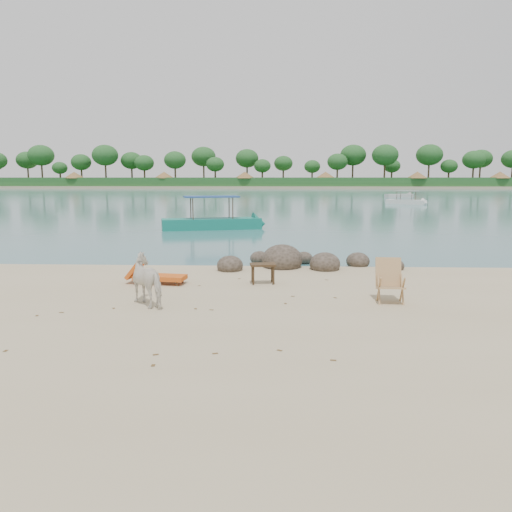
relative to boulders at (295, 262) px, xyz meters
The scene contains 12 objects.
water 84.14m from the boulders, 91.07° to the left, with size 400.00×400.00×0.00m, color #35656A.
far_shore 164.13m from the boulders, 90.55° to the left, with size 420.00×90.00×1.40m, color tan.
far_scenery 130.86m from the boulders, 90.67° to the left, with size 420.00×18.00×9.50m.
boulders is the anchor object (origin of this frame).
cow 6.32m from the boulders, 124.78° to the right, with size 0.64×1.41×1.19m, color white.
side_table 2.92m from the boulders, 110.30° to the right, with size 0.70×0.45×0.57m, color #302113, non-canonical shape.
lounge_chair 4.86m from the boulders, 143.90° to the right, with size 1.81×0.63×0.54m, color orange, non-canonical shape.
deck_chair 5.25m from the boulders, 66.25° to the right, with size 0.67×0.74×1.05m, color tan, non-canonical shape.
boat_near 13.91m from the boulders, 109.19° to the left, with size 6.57×1.48×3.20m, color #117160, non-canonical shape.
boat_mid 45.09m from the boulders, 71.38° to the left, with size 5.22×1.17×2.55m, color silver, non-canonical shape.
boat_far 66.11m from the boulders, 73.75° to the left, with size 5.34×1.20×0.62m, color #B9BAB5, non-canonical shape.
dead_leaves 6.35m from the boulders, 109.48° to the right, with size 6.80×7.10×0.00m.
Camera 1 is at (0.96, -10.69, 2.99)m, focal length 35.00 mm.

